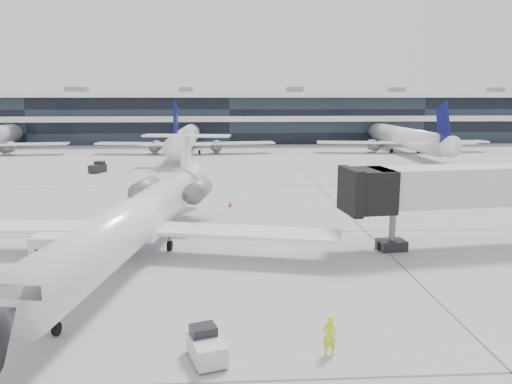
{
  "coord_description": "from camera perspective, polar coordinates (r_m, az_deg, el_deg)",
  "views": [
    {
      "loc": [
        -0.52,
        -36.39,
        10.12
      ],
      "look_at": [
        1.75,
        2.92,
        2.6
      ],
      "focal_mm": 35.0,
      "sensor_mm": 36.0,
      "label": 1
    }
  ],
  "objects": [
    {
      "name": "terminal",
      "position": [
        118.5,
        -3.08,
        8.32
      ],
      "size": [
        170.0,
        22.0,
        10.0
      ],
      "primitive_type": "cube",
      "color": "black",
      "rests_on": "ground"
    },
    {
      "name": "regional_jet",
      "position": [
        32.79,
        -13.22,
        -2.85
      ],
      "size": [
        25.75,
        32.12,
        7.43
      ],
      "rotation": [
        0.0,
        0.0,
        -0.16
      ],
      "color": "white",
      "rests_on": "ground"
    },
    {
      "name": "cargo_uld",
      "position": [
        32.32,
        -22.29,
        -6.4
      ],
      "size": [
        2.54,
        1.94,
        2.0
      ],
      "rotation": [
        0.0,
        0.0,
        -0.06
      ],
      "color": "black",
      "rests_on": "ground"
    },
    {
      "name": "bg_jet_center",
      "position": [
        92.25,
        -7.95,
        4.41
      ],
      "size": [
        32.0,
        40.0,
        9.6
      ],
      "primitive_type": null,
      "color": "white",
      "rests_on": "ground"
    },
    {
      "name": "ground",
      "position": [
        37.77,
        -2.4,
        -4.74
      ],
      "size": [
        220.0,
        220.0,
        0.0
      ],
      "primitive_type": "plane",
      "color": "#99999C",
      "rests_on": "ground"
    },
    {
      "name": "baggage_tug",
      "position": [
        20.41,
        -5.72,
        -17.16
      ],
      "size": [
        1.73,
        2.24,
        1.26
      ],
      "rotation": [
        0.0,
        0.0,
        0.32
      ],
      "color": "silver",
      "rests_on": "ground"
    },
    {
      "name": "ramp_worker",
      "position": [
        20.77,
        8.37,
        -15.88
      ],
      "size": [
        0.65,
        0.47,
        1.66
      ],
      "primitive_type": "imported",
      "rotation": [
        0.0,
        0.0,
        3.26
      ],
      "color": "#E0FE1A",
      "rests_on": "ground"
    },
    {
      "name": "far_tug",
      "position": [
        71.19,
        -17.63,
        2.68
      ],
      "size": [
        2.19,
        2.71,
        1.5
      ],
      "rotation": [
        0.0,
        0.0,
        -0.4
      ],
      "color": "black",
      "rests_on": "ground"
    },
    {
      "name": "traffic_cone",
      "position": [
        46.75,
        -2.97,
        -1.36
      ],
      "size": [
        0.52,
        0.52,
        0.58
      ],
      "rotation": [
        0.0,
        0.0,
        0.43
      ],
      "color": "#E8400C",
      "rests_on": "ground"
    },
    {
      "name": "bg_jet_right",
      "position": [
        97.53,
        16.25,
        4.43
      ],
      "size": [
        32.0,
        40.0,
        9.6
      ],
      "primitive_type": null,
      "color": "white",
      "rests_on": "ground"
    },
    {
      "name": "jet_bridge",
      "position": [
        37.27,
        24.51,
        0.64
      ],
      "size": [
        17.83,
        5.48,
        5.72
      ],
      "rotation": [
        0.0,
        0.0,
        0.12
      ],
      "color": "#A5A8AA",
      "rests_on": "ground"
    }
  ]
}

